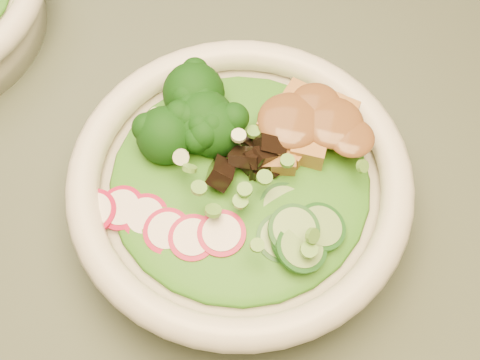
# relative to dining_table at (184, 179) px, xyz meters

# --- Properties ---
(floor) EXTENTS (4.00, 4.00, 0.00)m
(floor) POSITION_rel_dining_table_xyz_m (0.00, 0.00, -0.64)
(floor) COLOR brown
(floor) RESTS_ON ground
(dining_table) EXTENTS (1.20, 0.80, 0.75)m
(dining_table) POSITION_rel_dining_table_xyz_m (0.00, 0.00, 0.00)
(dining_table) COLOR black
(dining_table) RESTS_ON ground
(salad_bowl) EXTENTS (0.25, 0.25, 0.07)m
(salad_bowl) POSITION_rel_dining_table_xyz_m (0.08, -0.08, 0.15)
(salad_bowl) COLOR white
(salad_bowl) RESTS_ON dining_table
(lettuce_bed) EXTENTS (0.19, 0.19, 0.02)m
(lettuce_bed) POSITION_rel_dining_table_xyz_m (0.08, -0.08, 0.17)
(lettuce_bed) COLOR #266515
(lettuce_bed) RESTS_ON salad_bowl
(broccoli_florets) EXTENTS (0.09, 0.09, 0.04)m
(broccoli_florets) POSITION_rel_dining_table_xyz_m (0.03, -0.04, 0.18)
(broccoli_florets) COLOR black
(broccoli_florets) RESTS_ON salad_bowl
(radish_slices) EXTENTS (0.11, 0.07, 0.02)m
(radish_slices) POSITION_rel_dining_table_xyz_m (0.04, -0.12, 0.17)
(radish_slices) COLOR #A60C33
(radish_slices) RESTS_ON salad_bowl
(cucumber_slices) EXTENTS (0.08, 0.08, 0.03)m
(cucumber_slices) POSITION_rel_dining_table_xyz_m (0.12, -0.12, 0.18)
(cucumber_slices) COLOR #7FB363
(cucumber_slices) RESTS_ON salad_bowl
(mushroom_heap) EXTENTS (0.08, 0.08, 0.04)m
(mushroom_heap) POSITION_rel_dining_table_xyz_m (0.08, -0.07, 0.18)
(mushroom_heap) COLOR black
(mushroom_heap) RESTS_ON salad_bowl
(tofu_cubes) EXTENTS (0.10, 0.08, 0.03)m
(tofu_cubes) POSITION_rel_dining_table_xyz_m (0.12, -0.03, 0.18)
(tofu_cubes) COLOR #A97738
(tofu_cubes) RESTS_ON salad_bowl
(peanut_sauce) EXTENTS (0.06, 0.05, 0.01)m
(peanut_sauce) POSITION_rel_dining_table_xyz_m (0.12, -0.03, 0.19)
(peanut_sauce) COLOR brown
(peanut_sauce) RESTS_ON tofu_cubes
(scallion_garnish) EXTENTS (0.18, 0.18, 0.02)m
(scallion_garnish) POSITION_rel_dining_table_xyz_m (0.08, -0.08, 0.19)
(scallion_garnish) COLOR #599A36
(scallion_garnish) RESTS_ON salad_bowl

